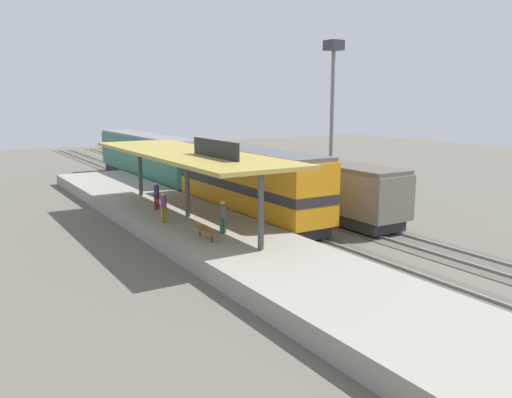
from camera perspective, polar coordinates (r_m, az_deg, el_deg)
name	(u,v)px	position (r m, az deg, el deg)	size (l,w,h in m)	color
ground_plane	(281,218)	(34.36, 2.74, -2.09)	(120.00, 120.00, 0.00)	#5B564C
track_near	(255,221)	(33.29, -0.11, -2.44)	(3.20, 110.00, 0.16)	#4E4941
track_far	(313,213)	(35.86, 6.17, -1.55)	(3.20, 110.00, 0.16)	#4E4941
platform	(188,224)	(31.11, -7.36, -2.70)	(6.00, 44.00, 0.90)	gray
station_canopy	(187,155)	(30.33, -7.47, 4.79)	(5.20, 18.00, 4.70)	#47474C
platform_bench	(206,231)	(25.75, -5.47, -3.45)	(0.44, 1.70, 0.50)	#333338
locomotive	(248,183)	(33.54, -0.86, 1.80)	(2.93, 14.43, 4.44)	#28282D
passenger_carriage_single	(148,158)	(49.75, -11.57, 4.42)	(2.90, 20.00, 4.24)	#28282D
freight_car	(328,188)	(34.33, 7.78, 1.16)	(2.80, 12.00, 3.54)	#28282D
light_mast	(333,88)	(38.70, 8.30, 11.79)	(1.10, 1.10, 11.70)	slate
person_waiting	(157,194)	(33.10, -10.71, 0.51)	(0.34, 0.34, 1.71)	maroon
person_walking	(164,206)	(29.47, -9.97, -0.73)	(0.34, 0.34, 1.71)	olive
person_boarding	(223,215)	(26.79, -3.63, -1.74)	(0.34, 0.34, 1.71)	#23603D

